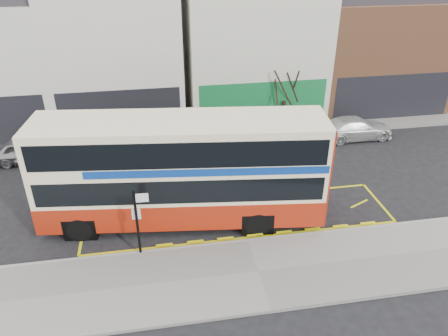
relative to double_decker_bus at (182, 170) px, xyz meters
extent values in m
plane|color=black|center=(2.46, -1.79, -2.59)|extent=(120.00, 120.00, 0.00)
cube|color=gray|center=(2.46, -4.09, -2.51)|extent=(40.00, 4.00, 0.15)
cube|color=gray|center=(2.46, -2.16, -2.51)|extent=(40.00, 0.15, 0.15)
cube|color=gray|center=(2.46, 9.21, -2.51)|extent=(50.00, 3.00, 0.15)
cube|color=silver|center=(-3.04, 13.21, 1.91)|extent=(8.00, 8.00, 9.00)
cube|color=black|center=(-3.04, 9.23, -0.99)|extent=(7.36, 0.06, 3.20)
cube|color=black|center=(-3.04, 9.25, -1.19)|extent=(5.60, 0.04, 2.00)
cube|color=beige|center=(5.96, 13.21, 1.66)|extent=(9.00, 8.00, 8.50)
cube|color=#126933|center=(5.96, 9.23, -0.99)|extent=(8.28, 0.06, 3.20)
cube|color=black|center=(5.96, 9.25, -1.19)|extent=(6.30, 0.04, 2.00)
cube|color=#9E623F|center=(14.96, 13.21, 1.16)|extent=(9.00, 8.00, 7.50)
cube|color=black|center=(14.96, 9.23, -0.99)|extent=(8.28, 0.06, 3.20)
cube|color=black|center=(14.96, 9.25, -1.19)|extent=(6.30, 0.04, 2.00)
cube|color=#FCEBBF|center=(-0.04, 0.00, 0.06)|extent=(12.52, 4.24, 4.52)
cube|color=#991F0C|center=(-0.04, 0.00, -1.58)|extent=(12.57, 4.28, 1.23)
cube|color=#991F0C|center=(6.04, -0.73, 0.06)|extent=(0.40, 2.82, 4.52)
cube|color=black|center=(-0.04, 0.00, -0.24)|extent=(12.04, 4.24, 1.06)
cube|color=black|center=(-0.04, 0.00, 1.43)|extent=(12.04, 4.24, 1.12)
cube|color=navy|center=(1.07, -0.13, 0.65)|extent=(10.09, 3.99, 0.33)
cube|color=black|center=(-6.11, 0.73, -0.52)|extent=(0.37, 2.56, 1.79)
cube|color=black|center=(-6.11, 0.73, 1.43)|extent=(0.37, 2.56, 1.12)
cube|color=black|center=(-6.10, 0.73, 0.54)|extent=(0.28, 1.95, 0.39)
cube|color=#FCEBBF|center=(-0.04, 0.00, 2.27)|extent=(12.51, 4.12, 0.13)
cylinder|color=black|center=(-4.51, -0.74, -2.03)|extent=(1.15, 0.44, 1.12)
cylinder|color=black|center=(-4.21, 1.79, -2.03)|extent=(1.15, 0.44, 1.12)
cylinder|color=black|center=(3.02, -1.65, -2.03)|extent=(1.15, 0.44, 1.12)
cylinder|color=black|center=(3.33, 0.88, -2.03)|extent=(1.15, 0.44, 1.12)
cube|color=black|center=(-2.01, -2.19, -0.98)|extent=(0.10, 0.10, 2.92)
cube|color=white|center=(-1.72, -2.20, 0.19)|extent=(0.53, 0.06, 0.43)
cube|color=white|center=(-2.01, -2.13, -0.59)|extent=(0.34, 0.04, 0.49)
imported|color=#A5A4A9|center=(-8.13, 7.06, -1.88)|extent=(4.22, 1.86, 1.41)
imported|color=#3E3F45|center=(0.01, 7.22, -1.95)|extent=(4.07, 2.48, 1.27)
imported|color=silver|center=(11.38, 6.87, -1.91)|extent=(4.72, 1.98, 1.36)
cylinder|color=#311D15|center=(7.30, 9.04, -1.63)|extent=(0.24, 0.24, 1.91)
camera|label=1|loc=(-0.99, -16.44, 9.32)|focal=35.00mm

